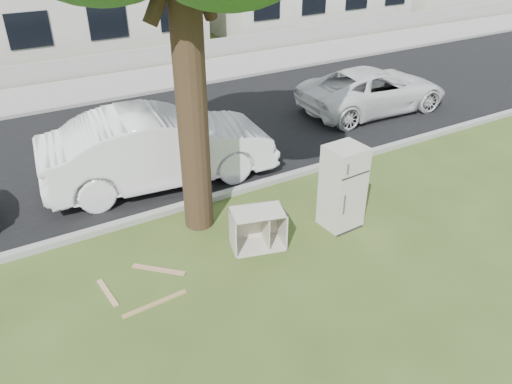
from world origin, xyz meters
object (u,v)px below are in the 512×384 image
car_right (373,90)px  car_center (159,147)px  fridge (343,187)px  cabinet (258,229)px

car_right → car_center: bearing=100.8°
fridge → car_center: (-2.31, 3.37, 0.01)m
cabinet → car_center: car_center is taller
cabinet → car_center: 3.27m
cabinet → car_center: (-0.58, 3.19, 0.45)m
fridge → car_right: fridge is taller
car_center → cabinet: bearing=-163.5°
cabinet → fridge: bearing=9.7°
car_center → car_right: 7.07m
fridge → car_right: (4.69, 4.36, -0.18)m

